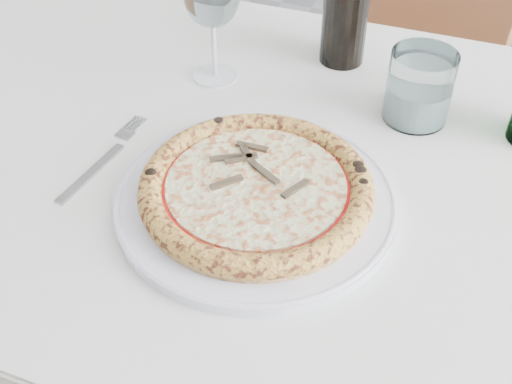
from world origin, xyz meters
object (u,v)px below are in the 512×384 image
dining_table (281,209)px  plate (256,199)px  chair_far (400,39)px  pizza (256,188)px  tumbler (419,91)px

dining_table → plate: size_ratio=4.03×
chair_far → pizza: 0.91m
tumbler → pizza: bearing=-120.2°
plate → chair_far: bearing=87.9°
dining_table → pizza: pizza is taller
pizza → tumbler: bearing=59.8°
chair_far → tumbler: size_ratio=9.44×
tumbler → dining_table: bearing=-134.7°
pizza → chair_far: bearing=87.9°
plate → tumbler: bearing=59.8°
pizza → dining_table: bearing=90.0°
dining_table → plate: 0.15m
chair_far → plate: bearing=-92.1°
tumbler → plate: bearing=-120.2°
plate → pizza: 0.02m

